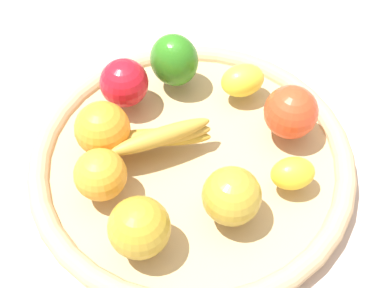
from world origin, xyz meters
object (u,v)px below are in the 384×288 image
(banana_bunch, at_px, (160,137))
(orange_0, at_px, (100,175))
(bell_pepper, at_px, (174,60))
(lemon_1, at_px, (243,80))
(apple_2, at_px, (232,196))
(apple_1, at_px, (127,81))
(apple_3, at_px, (139,228))
(orange_1, at_px, (102,129))
(apple_0, at_px, (291,112))
(lemon_0, at_px, (293,173))

(banana_bunch, bearing_deg, orange_0, -90.49)
(orange_0, xyz_separation_m, bell_pepper, (-0.08, 0.21, 0.01))
(lemon_1, distance_m, apple_2, 0.22)
(apple_2, bearing_deg, bell_pepper, 153.07)
(bell_pepper, bearing_deg, apple_1, 54.35)
(apple_1, xyz_separation_m, apple_3, (0.20, -0.15, 0.00))
(orange_1, distance_m, apple_1, 0.10)
(orange_1, xyz_separation_m, apple_1, (-0.05, 0.09, -0.00))
(orange_1, xyz_separation_m, apple_0, (0.17, 0.21, -0.00))
(apple_2, bearing_deg, banana_bunch, 177.21)
(lemon_1, distance_m, apple_3, 0.30)
(apple_0, xyz_separation_m, apple_3, (-0.01, -0.28, 0.00))
(lemon_0, bearing_deg, bell_pepper, 174.90)
(apple_1, relative_size, bell_pepper, 0.85)
(apple_0, height_order, bell_pepper, bell_pepper)
(banana_bunch, bearing_deg, apple_0, 55.66)
(apple_1, height_order, bell_pepper, bell_pepper)
(orange_1, xyz_separation_m, apple_3, (0.15, -0.07, -0.00))
(banana_bunch, height_order, apple_0, apple_0)
(lemon_1, relative_size, apple_2, 0.89)
(banana_bunch, xyz_separation_m, lemon_0, (0.17, 0.09, -0.00))
(banana_bunch, distance_m, lemon_0, 0.19)
(apple_2, bearing_deg, lemon_1, 128.22)
(lemon_1, bearing_deg, lemon_0, -26.12)
(orange_1, height_order, apple_1, orange_1)
(apple_1, xyz_separation_m, apple_2, (0.25, -0.04, 0.00))
(lemon_1, distance_m, orange_1, 0.23)
(bell_pepper, distance_m, apple_2, 0.26)
(orange_1, distance_m, apple_2, 0.21)
(lemon_1, xyz_separation_m, bell_pepper, (-0.09, -0.06, 0.02))
(orange_0, distance_m, orange_1, 0.08)
(apple_0, bearing_deg, bell_pepper, -165.82)
(lemon_1, bearing_deg, bell_pepper, -148.04)
(orange_0, xyz_separation_m, apple_0, (0.11, 0.26, 0.00))
(lemon_1, distance_m, bell_pepper, 0.11)
(bell_pepper, bearing_deg, apple_2, 133.57)
(apple_1, bearing_deg, lemon_0, 11.21)
(apple_3, bearing_deg, lemon_1, 107.15)
(banana_bunch, xyz_separation_m, orange_0, (-0.00, -0.10, 0.01))
(bell_pepper, xyz_separation_m, apple_3, (0.18, -0.23, -0.00))
(lemon_0, bearing_deg, apple_2, -106.12)
(bell_pepper, distance_m, apple_3, 0.29)
(bell_pepper, relative_size, apple_3, 1.11)
(apple_0, relative_size, bell_pepper, 0.90)
(orange_0, height_order, apple_1, apple_1)
(lemon_1, xyz_separation_m, apple_1, (-0.12, -0.14, 0.01))
(lemon_1, height_order, bell_pepper, bell_pepper)
(orange_0, bearing_deg, orange_1, 138.86)
(apple_1, height_order, apple_3, apple_3)
(orange_0, xyz_separation_m, apple_1, (-0.11, 0.14, 0.00))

